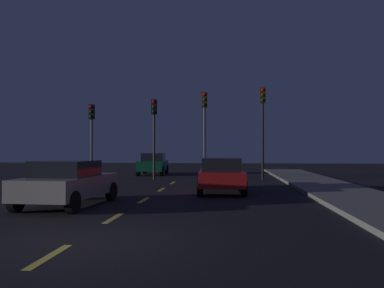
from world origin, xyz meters
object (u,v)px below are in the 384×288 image
Objects in this scene: traffic_signal_center_left at (154,123)px; car_adjacent_lane at (68,183)px; car_stopped_ahead at (221,175)px; traffic_signal_center_right at (204,119)px; car_oncoming_far at (153,164)px; traffic_signal_far_left at (92,126)px; traffic_signal_far_right at (263,116)px.

traffic_signal_center_left reaches higher than car_adjacent_lane.
traffic_signal_center_right is at bearing 98.99° from car_stopped_ahead.
traffic_signal_center_right reaches higher than car_oncoming_far.
car_adjacent_lane is at bearing -74.46° from traffic_signal_far_left.
traffic_signal_center_right is at bearing -179.99° from traffic_signal_far_right.
traffic_signal_far_right reaches higher than traffic_signal_center_left.
car_adjacent_lane is (-0.64, -11.52, -2.63)m from traffic_signal_center_left.
traffic_signal_center_left is 0.88× the size of traffic_signal_far_right.
car_stopped_ahead is at bearing -59.09° from traffic_signal_center_left.
traffic_signal_center_left is 0.92× the size of traffic_signal_center_right.
traffic_signal_far_right reaches higher than car_adjacent_lane.
traffic_signal_far_right is at bearing -33.27° from car_oncoming_far.
car_oncoming_far is (-0.95, 4.85, -2.59)m from traffic_signal_center_left.
car_stopped_ahead is (-2.32, -6.87, -3.03)m from traffic_signal_far_right.
traffic_signal_far_right is (6.44, 0.00, 0.40)m from traffic_signal_center_left.
car_stopped_ahead reaches higher than car_adjacent_lane.
traffic_signal_center_left is at bearing -179.98° from traffic_signal_center_right.
car_adjacent_lane is at bearing -107.63° from traffic_signal_center_right.
traffic_signal_center_left reaches higher than traffic_signal_far_left.
traffic_signal_far_right is 7.86m from car_stopped_ahead.
traffic_signal_center_left reaches higher than car_stopped_ahead.
traffic_signal_center_right reaches higher than traffic_signal_far_left.
car_adjacent_lane is (-7.07, -11.52, -3.03)m from traffic_signal_far_right.
car_adjacent_lane is at bearing -135.59° from car_stopped_ahead.
car_stopped_ahead is (7.95, -6.87, -2.46)m from traffic_signal_far_left.
traffic_signal_center_left is (3.84, 0.00, 0.17)m from traffic_signal_far_left.
traffic_signal_far_left is 10.29m from traffic_signal_far_right.
traffic_signal_center_right reaches higher than car_stopped_ahead.
car_stopped_ahead is at bearing -108.67° from traffic_signal_far_right.
car_oncoming_far is (-7.38, 4.85, -2.99)m from traffic_signal_far_right.
car_oncoming_far is at bearing 113.37° from car_stopped_ahead.
traffic_signal_center_right is 1.16× the size of car_stopped_ahead.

